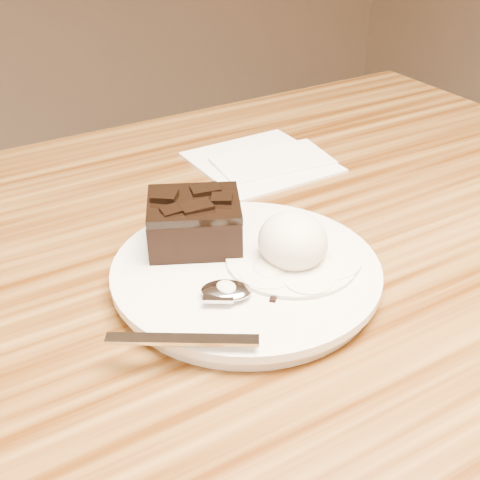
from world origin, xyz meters
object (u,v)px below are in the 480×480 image
ice_cream_scoop (293,241)px  napkin (261,161)px  brownie (194,225)px  spoon (226,292)px  plate (246,275)px

ice_cream_scoop → napkin: (0.11, 0.22, -0.04)m
brownie → ice_cream_scoop: ice_cream_scoop is taller
ice_cream_scoop → spoon: (-0.07, -0.02, -0.02)m
spoon → napkin: size_ratio=1.11×
ice_cream_scoop → spoon: size_ratio=0.38×
spoon → ice_cream_scoop: bearing=-45.6°
brownie → spoon: size_ratio=0.49×
spoon → plate: bearing=-18.4°
ice_cream_scoop → spoon: bearing=-168.2°
plate → ice_cream_scoop: ice_cream_scoop is taller
plate → spoon: bearing=-141.0°
ice_cream_scoop → napkin: size_ratio=0.42×
brownie → napkin: bearing=41.5°
plate → napkin: (0.15, 0.20, -0.01)m
plate → napkin: bearing=54.1°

